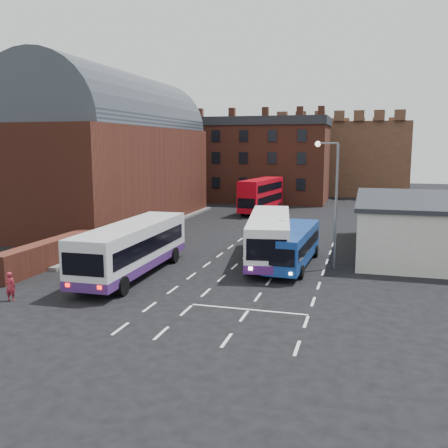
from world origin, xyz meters
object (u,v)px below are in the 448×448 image
(bus_white_outbound, at_px, (133,245))
(bus_red_double, at_px, (261,195))
(bus_white_inbound, at_px, (269,235))
(bus_blue, at_px, (293,244))
(street_lamp, at_px, (332,193))
(pedestrian_beige, at_px, (80,276))
(pedestrian_red, at_px, (10,286))

(bus_white_outbound, height_order, bus_red_double, bus_red_double)
(bus_white_inbound, xyz_separation_m, bus_blue, (1.88, -1.12, -0.40))
(bus_red_double, bearing_deg, bus_white_outbound, 94.25)
(bus_white_outbound, distance_m, bus_blue, 10.80)
(street_lamp, xyz_separation_m, pedestrian_beige, (-13.55, -8.82, -4.40))
(bus_red_double, xyz_separation_m, street_lamp, (10.19, -26.55, 2.91))
(bus_white_inbound, distance_m, street_lamp, 5.49)
(bus_white_outbound, relative_size, bus_red_double, 1.14)
(bus_blue, relative_size, bus_red_double, 0.91)
(bus_white_inbound, distance_m, bus_blue, 2.22)
(pedestrian_beige, bearing_deg, bus_red_double, -120.66)
(bus_blue, relative_size, street_lamp, 1.14)
(bus_white_outbound, height_order, street_lamp, street_lamp)
(bus_red_double, xyz_separation_m, pedestrian_red, (-5.69, -38.42, -1.42))
(bus_white_outbound, height_order, bus_white_inbound, bus_white_outbound)
(bus_red_double, bearing_deg, pedestrian_beige, 92.08)
(bus_white_inbound, relative_size, bus_blue, 1.27)
(bus_blue, bearing_deg, bus_white_inbound, -28.40)
(bus_blue, bearing_deg, pedestrian_red, 43.77)
(bus_white_inbound, relative_size, street_lamp, 1.45)
(bus_white_outbound, distance_m, street_lamp, 13.44)
(pedestrian_red, bearing_deg, pedestrian_beige, -133.60)
(bus_red_double, distance_m, street_lamp, 28.59)
(bus_white_outbound, distance_m, bus_red_double, 31.76)
(bus_white_outbound, xyz_separation_m, bus_blue, (9.52, 5.07, -0.40))
(street_lamp, bearing_deg, bus_white_outbound, -156.75)
(pedestrian_red, bearing_deg, bus_white_inbound, -138.05)
(street_lamp, height_order, pedestrian_beige, street_lamp)
(bus_red_double, bearing_deg, bus_blue, 113.67)
(bus_white_inbound, distance_m, bus_red_double, 26.18)
(bus_white_outbound, relative_size, pedestrian_red, 7.63)
(pedestrian_red, bearing_deg, street_lamp, -149.51)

